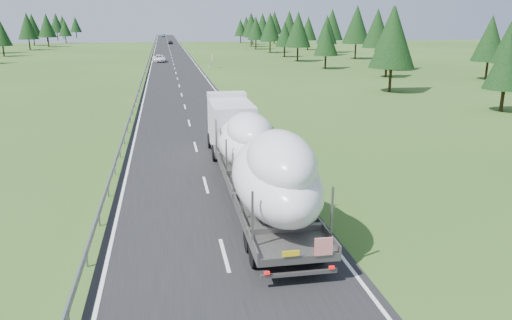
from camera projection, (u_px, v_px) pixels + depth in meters
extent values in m
plane|color=#2F501A|center=(224.00, 255.00, 20.06)|extent=(400.00, 400.00, 0.00)
cube|color=black|center=(173.00, 61.00, 114.73)|extent=(10.00, 400.00, 0.02)
cube|color=slate|center=(149.00, 58.00, 113.66)|extent=(0.08, 400.00, 0.32)
cylinder|color=slate|center=(87.00, 260.00, 19.07)|extent=(0.10, 0.10, 0.60)
cube|color=silver|center=(253.00, 110.00, 49.45)|extent=(0.12, 0.07, 1.00)
cube|color=black|center=(253.00, 107.00, 49.37)|extent=(0.13, 0.08, 0.12)
cube|color=silver|center=(208.00, 66.00, 96.79)|extent=(0.12, 0.07, 1.00)
cube|color=black|center=(208.00, 64.00, 96.70)|extent=(0.13, 0.08, 0.12)
cube|color=silver|center=(193.00, 50.00, 144.13)|extent=(0.12, 0.07, 1.00)
cube|color=black|center=(193.00, 49.00, 144.04)|extent=(0.13, 0.08, 0.12)
cube|color=silver|center=(185.00, 43.00, 191.46)|extent=(0.12, 0.07, 1.00)
cube|color=black|center=(185.00, 42.00, 191.37)|extent=(0.13, 0.08, 0.12)
cube|color=silver|center=(181.00, 38.00, 238.80)|extent=(0.12, 0.07, 1.00)
cube|color=black|center=(181.00, 38.00, 238.71)|extent=(0.13, 0.08, 0.12)
cube|color=silver|center=(177.00, 35.00, 286.13)|extent=(0.12, 0.07, 1.00)
cube|color=black|center=(177.00, 35.00, 286.05)|extent=(0.13, 0.08, 0.12)
cube|color=silver|center=(175.00, 33.00, 333.47)|extent=(0.12, 0.07, 1.00)
cube|color=black|center=(175.00, 32.00, 333.38)|extent=(0.13, 0.08, 0.12)
cylinder|color=slate|center=(212.00, 63.00, 96.77)|extent=(0.08, 0.08, 2.00)
cube|color=silver|center=(212.00, 58.00, 96.50)|extent=(0.05, 0.90, 1.20)
cylinder|color=black|center=(487.00, 69.00, 78.18)|extent=(0.36, 0.36, 3.37)
cone|color=black|center=(491.00, 38.00, 76.91)|extent=(5.24, 5.24, 7.02)
cylinder|color=black|center=(390.00, 59.00, 92.94)|extent=(0.36, 0.36, 3.97)
cone|color=black|center=(392.00, 29.00, 91.44)|extent=(6.18, 6.18, 8.28)
cylinder|color=black|center=(376.00, 54.00, 107.31)|extent=(0.36, 0.36, 3.92)
cone|color=black|center=(377.00, 28.00, 105.83)|extent=(6.09, 6.09, 8.16)
cylinder|color=black|center=(355.00, 50.00, 119.34)|extent=(0.36, 0.36, 4.27)
cone|color=black|center=(357.00, 24.00, 117.73)|extent=(6.64, 6.64, 8.89)
cylinder|color=black|center=(326.00, 49.00, 131.54)|extent=(0.36, 0.36, 3.52)
cone|color=black|center=(327.00, 29.00, 130.21)|extent=(5.48, 5.48, 7.34)
cylinder|color=black|center=(331.00, 45.00, 142.64)|extent=(0.36, 0.36, 4.14)
cone|color=black|center=(332.00, 24.00, 141.08)|extent=(6.44, 6.44, 8.62)
cylinder|color=black|center=(308.00, 44.00, 155.35)|extent=(0.36, 0.36, 3.45)
cone|color=black|center=(308.00, 28.00, 154.05)|extent=(5.37, 5.37, 7.19)
cylinder|color=black|center=(289.00, 41.00, 168.26)|extent=(0.36, 0.36, 4.12)
cone|color=black|center=(289.00, 24.00, 166.71)|extent=(6.41, 6.41, 8.59)
cylinder|color=black|center=(291.00, 40.00, 186.47)|extent=(0.36, 0.36, 3.52)
cone|color=black|center=(291.00, 26.00, 185.14)|extent=(5.47, 5.47, 7.33)
cylinder|color=black|center=(274.00, 38.00, 195.91)|extent=(0.36, 0.36, 4.21)
cone|color=black|center=(274.00, 23.00, 194.32)|extent=(6.55, 6.55, 8.77)
cylinder|color=black|center=(263.00, 37.00, 212.84)|extent=(0.36, 0.36, 4.06)
cone|color=black|center=(263.00, 23.00, 211.30)|extent=(6.31, 6.31, 8.45)
cylinder|color=black|center=(273.00, 36.00, 222.75)|extent=(0.36, 0.36, 3.64)
cone|color=black|center=(273.00, 25.00, 221.37)|extent=(5.67, 5.67, 7.59)
cylinder|color=black|center=(255.00, 36.00, 237.61)|extent=(0.36, 0.36, 3.49)
cone|color=black|center=(255.00, 25.00, 236.29)|extent=(5.42, 5.42, 7.26)
cylinder|color=black|center=(246.00, 34.00, 251.53)|extent=(0.36, 0.36, 3.67)
cone|color=black|center=(246.00, 24.00, 250.14)|extent=(5.71, 5.71, 7.65)
cylinder|color=black|center=(249.00, 34.00, 262.66)|extent=(0.36, 0.36, 3.08)
cone|color=black|center=(249.00, 26.00, 261.50)|extent=(4.79, 4.79, 6.42)
cylinder|color=black|center=(502.00, 98.00, 51.00)|extent=(0.36, 0.36, 2.74)
cone|color=black|center=(507.00, 61.00, 49.97)|extent=(4.26, 4.26, 5.70)
cylinder|color=black|center=(390.00, 78.00, 64.67)|extent=(0.36, 0.36, 3.73)
cone|color=black|center=(393.00, 37.00, 63.26)|extent=(5.80, 5.80, 7.77)
cylinder|color=black|center=(386.00, 68.00, 81.62)|extent=(0.36, 0.36, 2.86)
cone|color=black|center=(388.00, 44.00, 80.54)|extent=(4.44, 4.44, 5.95)
cylinder|color=black|center=(325.00, 61.00, 95.54)|extent=(0.36, 0.36, 2.97)
cone|color=black|center=(326.00, 39.00, 94.42)|extent=(4.62, 4.62, 6.18)
cylinder|color=black|center=(298.00, 53.00, 112.39)|extent=(0.36, 0.36, 3.73)
cone|color=black|center=(298.00, 29.00, 110.98)|extent=(5.81, 5.81, 7.77)
cylinder|color=black|center=(284.00, 51.00, 126.03)|extent=(0.36, 0.36, 2.99)
cone|color=black|center=(285.00, 34.00, 124.90)|extent=(4.65, 4.65, 6.23)
cylinder|color=black|center=(270.00, 46.00, 141.82)|extent=(0.36, 0.36, 3.79)
cone|color=black|center=(270.00, 27.00, 140.39)|extent=(5.90, 5.90, 7.90)
cylinder|color=black|center=(256.00, 44.00, 158.44)|extent=(0.36, 0.36, 3.46)
cone|color=black|center=(256.00, 28.00, 157.14)|extent=(5.37, 5.37, 7.20)
cylinder|color=black|center=(251.00, 41.00, 173.36)|extent=(0.36, 0.36, 3.95)
cone|color=black|center=(251.00, 25.00, 171.87)|extent=(6.15, 6.15, 8.24)
cylinder|color=black|center=(253.00, 40.00, 189.27)|extent=(0.36, 0.36, 3.07)
cone|color=black|center=(253.00, 29.00, 188.11)|extent=(4.78, 4.78, 6.40)
cylinder|color=black|center=(241.00, 39.00, 199.92)|extent=(0.36, 0.36, 3.23)
cone|color=black|center=(241.00, 27.00, 198.70)|extent=(5.02, 5.02, 6.72)
cylinder|color=black|center=(3.00, 50.00, 127.61)|extent=(0.36, 0.36, 3.13)
cone|color=black|center=(1.00, 33.00, 126.43)|extent=(4.87, 4.87, 6.52)
cylinder|color=black|center=(29.00, 44.00, 154.02)|extent=(0.36, 0.36, 3.85)
cone|color=black|center=(27.00, 26.00, 152.57)|extent=(5.98, 5.98, 8.01)
cylinder|color=black|center=(48.00, 41.00, 171.55)|extent=(0.36, 0.36, 3.84)
cone|color=black|center=(47.00, 25.00, 170.10)|extent=(5.97, 5.97, 8.00)
cylinder|color=black|center=(34.00, 40.00, 180.54)|extent=(0.36, 0.36, 3.86)
cone|color=black|center=(32.00, 25.00, 179.09)|extent=(6.00, 6.00, 8.04)
cylinder|color=black|center=(66.00, 39.00, 199.09)|extent=(0.36, 0.36, 3.23)
cone|color=black|center=(65.00, 27.00, 197.87)|extent=(5.02, 5.02, 6.73)
cylinder|color=black|center=(47.00, 39.00, 206.29)|extent=(0.36, 0.36, 2.89)
cone|color=black|center=(46.00, 29.00, 205.20)|extent=(4.49, 4.49, 6.02)
cylinder|color=black|center=(58.00, 36.00, 222.05)|extent=(0.36, 0.36, 4.08)
cone|color=black|center=(56.00, 23.00, 220.52)|extent=(6.34, 6.34, 8.49)
cylinder|color=black|center=(64.00, 35.00, 236.33)|extent=(0.36, 0.36, 3.75)
cone|color=black|center=(63.00, 24.00, 234.91)|extent=(5.84, 5.84, 7.82)
cylinder|color=black|center=(76.00, 35.00, 247.57)|extent=(0.36, 0.36, 3.62)
cone|color=black|center=(75.00, 24.00, 246.20)|extent=(5.63, 5.63, 7.54)
cube|color=silver|center=(231.00, 125.00, 34.59)|extent=(2.83, 5.61, 3.13)
cube|color=black|center=(226.00, 110.00, 37.13)|extent=(2.57, 0.11, 1.56)
cube|color=silver|center=(226.00, 95.00, 36.45)|extent=(2.80, 1.36, 0.34)
cube|color=#63615E|center=(234.00, 150.00, 33.94)|extent=(2.82, 3.37, 0.28)
cylinder|color=black|center=(211.00, 141.00, 36.70)|extent=(0.40, 1.12, 1.12)
cylinder|color=black|center=(245.00, 139.00, 37.14)|extent=(0.40, 1.12, 1.12)
cylinder|color=black|center=(215.00, 153.00, 33.31)|extent=(0.40, 1.12, 1.12)
cylinder|color=black|center=(253.00, 151.00, 33.75)|extent=(0.40, 1.12, 1.12)
cube|color=#63615E|center=(260.00, 189.00, 24.83)|extent=(3.13, 15.67, 0.29)
cube|color=#63615E|center=(230.00, 185.00, 24.50)|extent=(0.18, 15.65, 0.27)
cube|color=#63615E|center=(289.00, 182.00, 25.02)|extent=(0.18, 15.65, 0.27)
cube|color=#63615E|center=(254.00, 219.00, 17.90)|extent=(0.08, 0.08, 2.12)
cube|color=#63615E|center=(333.00, 214.00, 18.42)|extent=(0.08, 0.08, 2.12)
cube|color=#63615E|center=(242.00, 194.00, 20.44)|extent=(0.08, 0.08, 2.12)
cube|color=#63615E|center=(312.00, 190.00, 20.95)|extent=(0.08, 0.08, 2.12)
cube|color=#63615E|center=(233.00, 175.00, 22.98)|extent=(0.08, 0.08, 2.12)
cube|color=#63615E|center=(296.00, 172.00, 23.49)|extent=(0.08, 0.08, 2.12)
cube|color=#63615E|center=(226.00, 160.00, 25.52)|extent=(0.08, 0.08, 2.12)
cube|color=#63615E|center=(283.00, 157.00, 26.03)|extent=(0.08, 0.08, 2.12)
cube|color=#63615E|center=(220.00, 147.00, 28.06)|extent=(0.08, 0.08, 2.12)
cube|color=#63615E|center=(272.00, 145.00, 28.57)|extent=(0.08, 0.08, 2.12)
cube|color=#63615E|center=(216.00, 136.00, 30.60)|extent=(0.08, 0.08, 2.12)
cube|color=#63615E|center=(263.00, 134.00, 31.11)|extent=(0.08, 0.08, 2.12)
cylinder|color=black|center=(257.00, 253.00, 19.04)|extent=(0.45, 1.12, 1.12)
cylinder|color=black|center=(319.00, 248.00, 19.46)|extent=(0.45, 1.12, 1.12)
cylinder|color=black|center=(251.00, 238.00, 20.31)|extent=(0.45, 1.12, 1.12)
cylinder|color=black|center=(310.00, 234.00, 20.73)|extent=(0.45, 1.12, 1.12)
cube|color=#63615E|center=(300.00, 273.00, 17.62)|extent=(2.79, 0.15, 0.13)
cube|color=red|center=(325.00, 246.00, 17.42)|extent=(0.67, 0.05, 0.67)
cube|color=yellow|center=(292.00, 253.00, 17.26)|extent=(0.61, 0.05, 0.20)
cube|color=red|center=(269.00, 273.00, 17.30)|extent=(0.20, 0.07, 0.11)
cube|color=red|center=(333.00, 267.00, 17.71)|extent=(0.20, 0.07, 0.11)
ellipsoid|color=white|center=(275.00, 179.00, 21.00)|extent=(3.54, 8.29, 3.00)
ellipsoid|color=white|center=(281.00, 162.00, 19.74)|extent=(2.69, 5.25, 2.40)
ellipsoid|color=white|center=(246.00, 143.00, 28.27)|extent=(3.29, 7.58, 2.49)
ellipsoid|color=white|center=(249.00, 131.00, 27.13)|extent=(2.49, 4.80, 1.99)
imported|color=white|center=(160.00, 59.00, 111.02)|extent=(2.66, 5.58, 1.54)
imported|color=black|center=(171.00, 42.00, 191.61)|extent=(1.97, 4.13, 1.36)
imported|color=navy|center=(163.00, 36.00, 269.18)|extent=(1.94, 4.60, 1.48)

